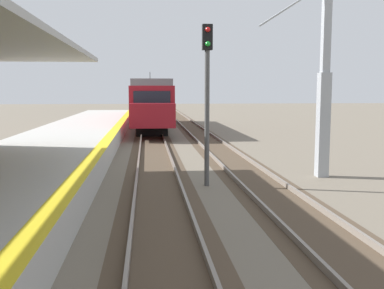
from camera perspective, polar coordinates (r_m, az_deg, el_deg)
The scene contains 5 objects.
track_pair_nearest_platform at distance 16.50m, azimuth -4.41°, elevation -3.95°, with size 2.34×120.00×0.16m.
track_pair_middle at distance 16.92m, azimuth 7.20°, elevation -3.71°, with size 2.34×120.00×0.16m.
approaching_train at distance 37.34m, azimuth -5.20°, elevation 5.34°, with size 2.93×19.60×4.76m.
rail_signal_post at distance 14.68m, azimuth 1.91°, elevation 7.08°, with size 0.32×0.34×5.20m.
catenary_pylon_far_side at distance 16.85m, azimuth 15.36°, elevation 8.20°, with size 5.00×0.40×7.50m.
Camera 1 is at (1.55, 3.79, 3.13)m, focal length 42.46 mm.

